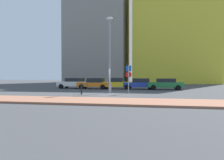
{
  "coord_description": "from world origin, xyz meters",
  "views": [
    {
      "loc": [
        4.23,
        -20.86,
        1.82
      ],
      "look_at": [
        -0.2,
        2.89,
        1.3
      ],
      "focal_mm": 34.28,
      "sensor_mm": 36.0,
      "label": 1
    }
  ],
  "objects_px": {
    "parked_car_green": "(165,84)",
    "parked_car_orange": "(94,83)",
    "parked_car_white": "(74,83)",
    "parking_meter": "(87,84)",
    "street_lamp": "(110,49)",
    "traffic_bollard_near": "(82,89)",
    "parked_car_blue": "(140,83)",
    "parking_sign_post": "(129,76)",
    "traffic_bollard_mid": "(111,88)",
    "parked_car_yellow": "(116,83)"
  },
  "relations": [
    {
      "from": "parked_car_green",
      "to": "parked_car_orange",
      "type": "bearing_deg",
      "value": 179.59
    },
    {
      "from": "parked_car_white",
      "to": "parking_meter",
      "type": "height_order",
      "value": "parked_car_white"
    },
    {
      "from": "street_lamp",
      "to": "traffic_bollard_near",
      "type": "height_order",
      "value": "street_lamp"
    },
    {
      "from": "parked_car_blue",
      "to": "traffic_bollard_near",
      "type": "xyz_separation_m",
      "value": [
        -5.07,
        -8.79,
        -0.21
      ]
    },
    {
      "from": "parked_car_orange",
      "to": "parked_car_blue",
      "type": "relative_size",
      "value": 1.06
    },
    {
      "from": "parking_sign_post",
      "to": "parked_car_blue",
      "type": "bearing_deg",
      "value": 84.03
    },
    {
      "from": "parked_car_green",
      "to": "street_lamp",
      "type": "height_order",
      "value": "street_lamp"
    },
    {
      "from": "parked_car_orange",
      "to": "traffic_bollard_near",
      "type": "bearing_deg",
      "value": -83.17
    },
    {
      "from": "parked_car_white",
      "to": "traffic_bollard_mid",
      "type": "bearing_deg",
      "value": -42.76
    },
    {
      "from": "parked_car_white",
      "to": "traffic_bollard_mid",
      "type": "relative_size",
      "value": 4.66
    },
    {
      "from": "parked_car_blue",
      "to": "parked_car_green",
      "type": "distance_m",
      "value": 3.26
    },
    {
      "from": "parking_sign_post",
      "to": "street_lamp",
      "type": "bearing_deg",
      "value": 169.68
    },
    {
      "from": "parked_car_white",
      "to": "parked_car_yellow",
      "type": "relative_size",
      "value": 0.96
    },
    {
      "from": "street_lamp",
      "to": "parking_sign_post",
      "type": "bearing_deg",
      "value": -10.32
    },
    {
      "from": "parked_car_blue",
      "to": "street_lamp",
      "type": "relative_size",
      "value": 0.53
    },
    {
      "from": "parked_car_blue",
      "to": "traffic_bollard_near",
      "type": "distance_m",
      "value": 10.15
    },
    {
      "from": "parked_car_white",
      "to": "parked_car_orange",
      "type": "height_order",
      "value": "parked_car_orange"
    },
    {
      "from": "parked_car_orange",
      "to": "traffic_bollard_mid",
      "type": "bearing_deg",
      "value": -58.87
    },
    {
      "from": "parked_car_blue",
      "to": "traffic_bollard_near",
      "type": "height_order",
      "value": "parked_car_blue"
    },
    {
      "from": "parked_car_yellow",
      "to": "traffic_bollard_mid",
      "type": "bearing_deg",
      "value": -85.92
    },
    {
      "from": "parked_car_white",
      "to": "parked_car_orange",
      "type": "relative_size",
      "value": 1.02
    },
    {
      "from": "traffic_bollard_mid",
      "to": "parked_car_orange",
      "type": "bearing_deg",
      "value": 121.13
    },
    {
      "from": "parked_car_orange",
      "to": "traffic_bollard_mid",
      "type": "relative_size",
      "value": 4.58
    },
    {
      "from": "parking_meter",
      "to": "traffic_bollard_near",
      "type": "xyz_separation_m",
      "value": [
        0.8,
        -4.33,
        -0.32
      ]
    },
    {
      "from": "parked_car_yellow",
      "to": "traffic_bollard_mid",
      "type": "relative_size",
      "value": 4.84
    },
    {
      "from": "parked_car_blue",
      "to": "parking_sign_post",
      "type": "relative_size",
      "value": 1.45
    },
    {
      "from": "parked_car_white",
      "to": "parked_car_blue",
      "type": "height_order",
      "value": "parked_car_white"
    },
    {
      "from": "parked_car_white",
      "to": "parking_meter",
      "type": "bearing_deg",
      "value": -53.82
    },
    {
      "from": "parked_car_blue",
      "to": "parked_car_orange",
      "type": "bearing_deg",
      "value": -175.98
    },
    {
      "from": "parked_car_yellow",
      "to": "parking_meter",
      "type": "bearing_deg",
      "value": -121.22
    },
    {
      "from": "traffic_bollard_near",
      "to": "parked_car_orange",
      "type": "bearing_deg",
      "value": 96.83
    },
    {
      "from": "parked_car_white",
      "to": "parking_meter",
      "type": "distance_m",
      "value": 5.55
    },
    {
      "from": "parking_meter",
      "to": "street_lamp",
      "type": "height_order",
      "value": "street_lamp"
    },
    {
      "from": "parking_sign_post",
      "to": "street_lamp",
      "type": "distance_m",
      "value": 3.42
    },
    {
      "from": "parked_car_white",
      "to": "parked_car_green",
      "type": "xyz_separation_m",
      "value": [
        12.36,
        -0.51,
        -0.01
      ]
    },
    {
      "from": "street_lamp",
      "to": "traffic_bollard_near",
      "type": "distance_m",
      "value": 5.06
    },
    {
      "from": "parked_car_yellow",
      "to": "parked_car_green",
      "type": "bearing_deg",
      "value": -3.85
    },
    {
      "from": "parked_car_yellow",
      "to": "traffic_bollard_near",
      "type": "distance_m",
      "value": 8.93
    },
    {
      "from": "parked_car_orange",
      "to": "parking_meter",
      "type": "height_order",
      "value": "parked_car_orange"
    },
    {
      "from": "street_lamp",
      "to": "traffic_bollard_near",
      "type": "xyz_separation_m",
      "value": [
        -2.33,
        -2.07,
        -3.99
      ]
    },
    {
      "from": "parked_car_white",
      "to": "traffic_bollard_mid",
      "type": "height_order",
      "value": "parked_car_white"
    },
    {
      "from": "parked_car_yellow",
      "to": "traffic_bollard_near",
      "type": "xyz_separation_m",
      "value": [
        -1.86,
        -8.73,
        -0.21
      ]
    },
    {
      "from": "parked_car_orange",
      "to": "parking_sign_post",
      "type": "bearing_deg",
      "value": -51.36
    },
    {
      "from": "parked_car_white",
      "to": "parked_car_orange",
      "type": "bearing_deg",
      "value": -8.29
    },
    {
      "from": "parked_car_orange",
      "to": "traffic_bollard_near",
      "type": "distance_m",
      "value": 8.43
    },
    {
      "from": "parked_car_white",
      "to": "parking_sign_post",
      "type": "distance_m",
      "value": 11.05
    },
    {
      "from": "parked_car_blue",
      "to": "traffic_bollard_mid",
      "type": "xyz_separation_m",
      "value": [
        -2.79,
        -5.86,
        -0.28
      ]
    },
    {
      "from": "parking_sign_post",
      "to": "traffic_bollard_near",
      "type": "xyz_separation_m",
      "value": [
        -4.32,
        -1.7,
        -1.23
      ]
    },
    {
      "from": "parked_car_white",
      "to": "traffic_bollard_near",
      "type": "bearing_deg",
      "value": -65.17
    },
    {
      "from": "traffic_bollard_near",
      "to": "parking_sign_post",
      "type": "bearing_deg",
      "value": 21.52
    }
  ]
}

